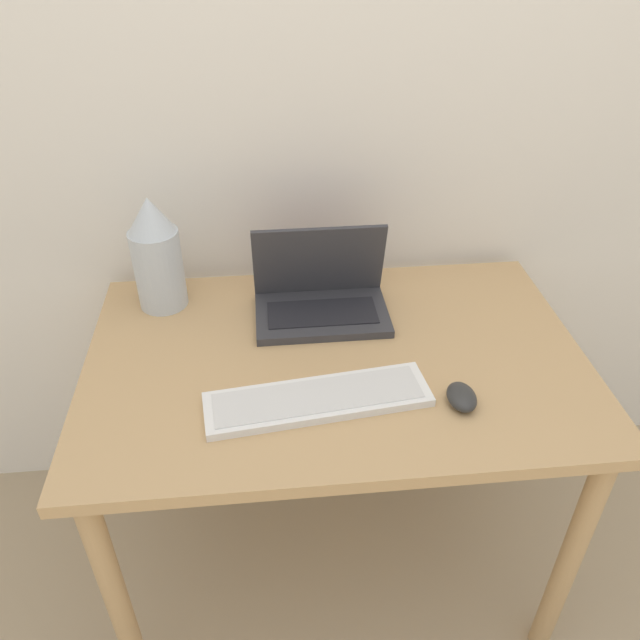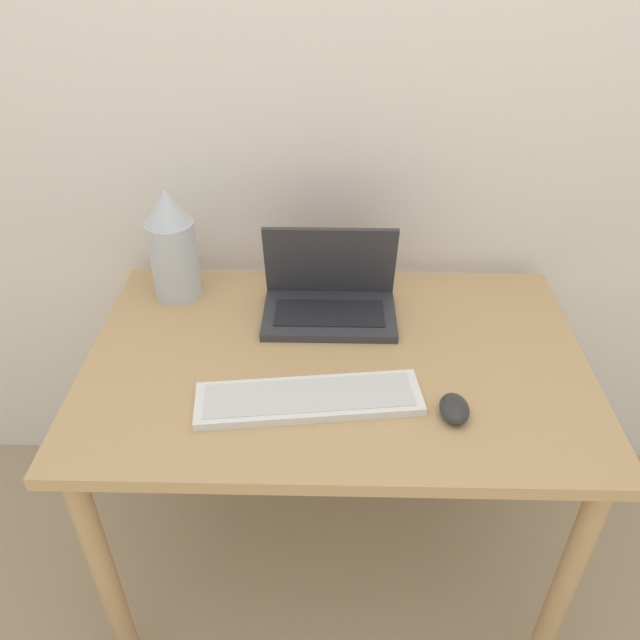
{
  "view_description": "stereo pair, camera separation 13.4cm",
  "coord_description": "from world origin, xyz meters",
  "px_view_note": "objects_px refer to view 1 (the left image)",
  "views": [
    {
      "loc": [
        -0.15,
        -0.72,
        1.62
      ],
      "look_at": [
        -0.04,
        0.36,
        0.84
      ],
      "focal_mm": 35.0,
      "sensor_mm": 36.0,
      "label": 1
    },
    {
      "loc": [
        -0.01,
        -0.73,
        1.62
      ],
      "look_at": [
        -0.04,
        0.36,
        0.84
      ],
      "focal_mm": 35.0,
      "sensor_mm": 36.0,
      "label": 2
    }
  ],
  "objects_px": {
    "laptop": "(321,295)",
    "mouse": "(462,397)",
    "vase": "(156,254)",
    "keyboard": "(318,399)"
  },
  "relations": [
    {
      "from": "laptop",
      "to": "keyboard",
      "type": "distance_m",
      "value": 0.33
    },
    {
      "from": "laptop",
      "to": "mouse",
      "type": "height_order",
      "value": "laptop"
    },
    {
      "from": "keyboard",
      "to": "mouse",
      "type": "distance_m",
      "value": 0.29
    },
    {
      "from": "keyboard",
      "to": "vase",
      "type": "height_order",
      "value": "vase"
    },
    {
      "from": "vase",
      "to": "mouse",
      "type": "bearing_deg",
      "value": -34.05
    },
    {
      "from": "laptop",
      "to": "vase",
      "type": "distance_m",
      "value": 0.41
    },
    {
      "from": "laptop",
      "to": "vase",
      "type": "height_order",
      "value": "vase"
    },
    {
      "from": "laptop",
      "to": "mouse",
      "type": "distance_m",
      "value": 0.44
    },
    {
      "from": "mouse",
      "to": "keyboard",
      "type": "bearing_deg",
      "value": 174.1
    },
    {
      "from": "keyboard",
      "to": "vase",
      "type": "xyz_separation_m",
      "value": [
        -0.35,
        0.4,
        0.13
      ]
    }
  ]
}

